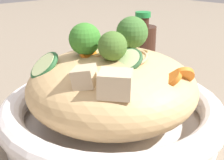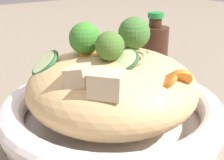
{
  "view_description": "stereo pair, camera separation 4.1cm",
  "coord_description": "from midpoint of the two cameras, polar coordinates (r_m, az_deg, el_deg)",
  "views": [
    {
      "loc": [
        0.27,
        0.28,
        0.23
      ],
      "look_at": [
        0.0,
        0.0,
        0.08
      ],
      "focal_mm": 48.92,
      "sensor_mm": 36.0,
      "label": 1
    },
    {
      "loc": [
        0.24,
        0.3,
        0.23
      ],
      "look_at": [
        0.0,
        0.0,
        0.08
      ],
      "focal_mm": 48.92,
      "sensor_mm": 36.0,
      "label": 2
    }
  ],
  "objects": [
    {
      "name": "zucchini_slices",
      "position": [
        0.4,
        -3.53,
        4.06
      ],
      "size": [
        0.11,
        0.14,
        0.05
      ],
      "color": "beige",
      "rests_on": "serving_bowl"
    },
    {
      "name": "soy_sauce_bottle",
      "position": [
        0.65,
        9.69,
        5.49
      ],
      "size": [
        0.06,
        0.06,
        0.13
      ],
      "color": "#381E14",
      "rests_on": "ground_plane"
    },
    {
      "name": "carrot_coins",
      "position": [
        0.37,
        10.4,
        1.47
      ],
      "size": [
        0.09,
        0.13,
        0.04
      ],
      "color": "orange",
      "rests_on": "serving_bowl"
    },
    {
      "name": "chicken_chunks",
      "position": [
        0.33,
        0.87,
        -0.27
      ],
      "size": [
        0.06,
        0.08,
        0.03
      ],
      "color": "#CDB592",
      "rests_on": "serving_bowl"
    },
    {
      "name": "serving_bowl",
      "position": [
        0.43,
        2.74,
        -6.34
      ],
      "size": [
        0.31,
        0.31,
        0.05
      ],
      "color": "white",
      "rests_on": "ground_plane"
    },
    {
      "name": "broccoli_florets",
      "position": [
        0.4,
        3.2,
        7.62
      ],
      "size": [
        0.12,
        0.1,
        0.06
      ],
      "color": "#8FAF72",
      "rests_on": "serving_bowl"
    },
    {
      "name": "noodle_heap",
      "position": [
        0.42,
        2.86,
        -1.29
      ],
      "size": [
        0.23,
        0.23,
        0.11
      ],
      "color": "tan",
      "rests_on": "serving_bowl"
    },
    {
      "name": "ground_plane",
      "position": [
        0.45,
        2.68,
        -9.39
      ],
      "size": [
        3.0,
        3.0,
        0.0
      ],
      "primitive_type": "plane",
      "color": "#7C6D5C"
    }
  ]
}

